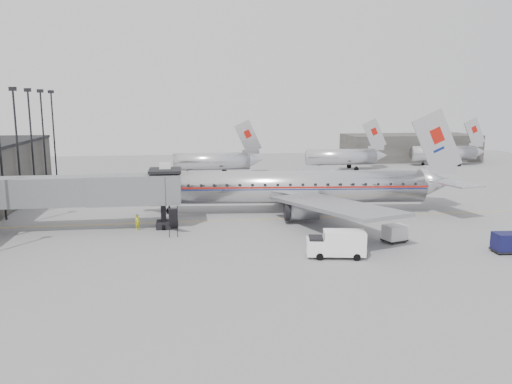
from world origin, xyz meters
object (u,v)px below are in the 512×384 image
Objects in this scene: airliner at (299,187)px; ramp_worker at (138,222)px; baggage_cart_white at (395,233)px; baggage_cart_navy at (507,242)px; service_van at (337,244)px.

airliner reaches higher than ramp_worker.
baggage_cart_white is 1.51× the size of ramp_worker.
airliner is at bearing 96.70° from baggage_cart_white.
baggage_cart_navy is 36.08m from ramp_worker.
baggage_cart_navy is 9.79m from baggage_cart_white.
airliner is at bearing 132.50° from baggage_cart_navy.
baggage_cart_navy is at bearing -46.12° from airliner.
ramp_worker is (-18.80, -5.92, -2.36)m from airliner.
airliner reaches higher than service_van.
baggage_cart_white is at bearing 155.04° from baggage_cart_navy.
baggage_cart_white is at bearing -60.16° from airliner.
baggage_cart_white is 26.42m from ramp_worker.
service_van reaches higher than baggage_cart_navy.
service_van is 15.61m from baggage_cart_navy.
baggage_cart_navy is 1.46× the size of ramp_worker.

